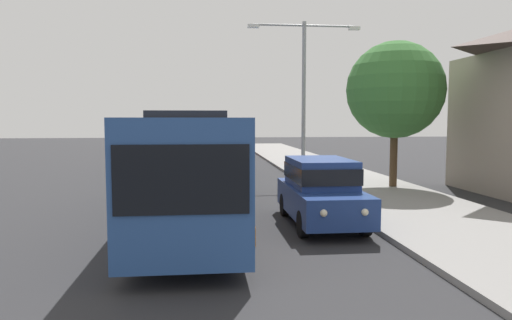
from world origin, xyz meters
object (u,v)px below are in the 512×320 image
object	(u,v)px
bus_lead	(192,164)
white_suv	(321,189)
bus_middle	(200,135)
bus_second_in_line	(198,142)
streetlamp_mid	(304,82)
roadside_tree	(395,90)
bus_rear	(202,129)
bus_fourth_in_line	(201,132)

from	to	relation	value
bus_lead	white_suv	size ratio (longest dim) A/B	2.70
bus_middle	white_suv	size ratio (longest dim) A/B	2.35
bus_second_in_line	streetlamp_mid	world-z (taller)	streetlamp_mid
white_suv	roadside_tree	size ratio (longest dim) A/B	0.74
bus_rear	roadside_tree	distance (m)	48.85
bus_lead	bus_second_in_line	size ratio (longest dim) A/B	1.11
bus_lead	bus_rear	world-z (taller)	same
bus_fourth_in_line	streetlamp_mid	xyz separation A→B (m)	(5.40, -30.82, 3.24)
bus_middle	white_suv	bearing A→B (deg)	-82.54
bus_lead	roadside_tree	world-z (taller)	roadside_tree
streetlamp_mid	bus_second_in_line	bearing A→B (deg)	139.13
bus_middle	white_suv	distance (m)	28.48
bus_lead	white_suv	xyz separation A→B (m)	(3.70, -1.03, -0.66)
bus_fourth_in_line	roadside_tree	xyz separation A→B (m)	(8.49, -34.96, 2.59)
bus_second_in_line	roadside_tree	xyz separation A→B (m)	(8.49, -8.81, 2.59)
bus_rear	streetlamp_mid	xyz separation A→B (m)	(5.40, -43.90, 3.24)
bus_middle	white_suv	world-z (taller)	bus_middle
white_suv	bus_lead	bearing A→B (deg)	164.50
bus_fourth_in_line	streetlamp_mid	bearing A→B (deg)	-80.07
bus_lead	streetlamp_mid	distance (m)	11.38
bus_rear	white_suv	distance (m)	54.53
bus_second_in_line	white_suv	bearing A→B (deg)	-76.30
bus_lead	streetlamp_mid	xyz separation A→B (m)	(5.40, 9.48, 3.24)
streetlamp_mid	roadside_tree	world-z (taller)	streetlamp_mid
bus_rear	roadside_tree	world-z (taller)	roadside_tree
bus_lead	bus_fourth_in_line	bearing A→B (deg)	90.00
bus_rear	roadside_tree	bearing A→B (deg)	-79.98
streetlamp_mid	roadside_tree	bearing A→B (deg)	-53.21
bus_lead	bus_fourth_in_line	xyz separation A→B (m)	(-0.00, 40.30, -0.00)
roadside_tree	bus_fourth_in_line	bearing A→B (deg)	103.65
bus_fourth_in_line	roadside_tree	world-z (taller)	roadside_tree
bus_middle	bus_rear	world-z (taller)	same
white_suv	bus_rear	bearing A→B (deg)	93.89
bus_second_in_line	bus_fourth_in_line	xyz separation A→B (m)	(0.00, 26.15, 0.00)
bus_rear	white_suv	xyz separation A→B (m)	(3.70, -54.40, -0.66)
bus_lead	bus_fourth_in_line	distance (m)	40.30
bus_middle	streetlamp_mid	world-z (taller)	streetlamp_mid
bus_fourth_in_line	white_suv	xyz separation A→B (m)	(3.70, -41.32, -0.66)
bus_fourth_in_line	streetlamp_mid	size ratio (longest dim) A/B	1.47
bus_fourth_in_line	roadside_tree	bearing A→B (deg)	-76.35
bus_rear	bus_second_in_line	bearing A→B (deg)	-90.00
bus_second_in_line	bus_fourth_in_line	distance (m)	26.15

